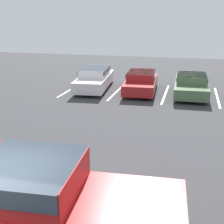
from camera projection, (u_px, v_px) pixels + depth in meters
stall_stripe_a at (72, 88)px, 19.38m from camera, size 0.12×4.62×0.01m
stall_stripe_b at (117, 91)px, 18.70m from camera, size 0.12×4.62×0.01m
stall_stripe_c at (165, 94)px, 18.02m from camera, size 0.12×4.62×0.01m
stall_stripe_d at (217, 97)px, 17.34m from camera, size 0.12×4.62×0.01m
pickup_truck at (44, 205)px, 6.04m from camera, size 5.58×2.46×1.76m
parked_sedan_a at (95, 78)px, 19.10m from camera, size 2.17×4.90×1.28m
parked_sedan_b at (141, 81)px, 18.39m from camera, size 1.99×4.40×1.20m
parked_sedan_c at (191, 84)px, 17.63m from camera, size 1.90×4.45×1.17m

